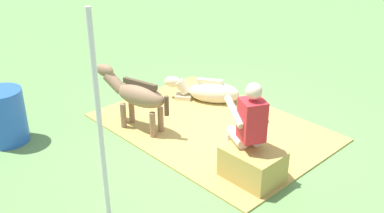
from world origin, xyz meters
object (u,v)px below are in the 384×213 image
at_px(person_seated, 248,124).
at_px(hay_bale, 252,165).
at_px(pony_lying, 209,92).
at_px(water_barrel, 4,116).
at_px(pony_standing, 136,95).
at_px(tent_pole_left, 99,122).

bearing_deg(person_seated, hay_bale, 161.82).
distance_m(pony_lying, water_barrel, 3.29).
xyz_separation_m(person_seated, pony_standing, (1.92, 0.28, -0.14)).
bearing_deg(hay_bale, water_barrel, 30.68).
bearing_deg(pony_standing, water_barrel, 57.65).
distance_m(person_seated, pony_lying, 2.30).
height_order(hay_bale, pony_standing, pony_standing).
distance_m(person_seated, pony_standing, 1.95).
xyz_separation_m(hay_bale, person_seated, (0.15, -0.05, 0.50)).
bearing_deg(pony_lying, water_barrel, 71.01).
bearing_deg(hay_bale, person_seated, -18.18).
height_order(person_seated, pony_standing, person_seated).
relative_size(hay_bale, pony_standing, 0.54).
relative_size(hay_bale, water_barrel, 0.89).
distance_m(pony_standing, tent_pole_left, 2.13).
bearing_deg(pony_lying, hay_bale, 147.88).
xyz_separation_m(hay_bale, pony_standing, (2.07, 0.23, 0.36)).
xyz_separation_m(water_barrel, tent_pole_left, (-2.41, -0.12, 0.79)).
height_order(pony_standing, water_barrel, pony_standing).
height_order(pony_lying, water_barrel, water_barrel).
distance_m(person_seated, water_barrel, 3.50).
height_order(water_barrel, tent_pole_left, tent_pole_left).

